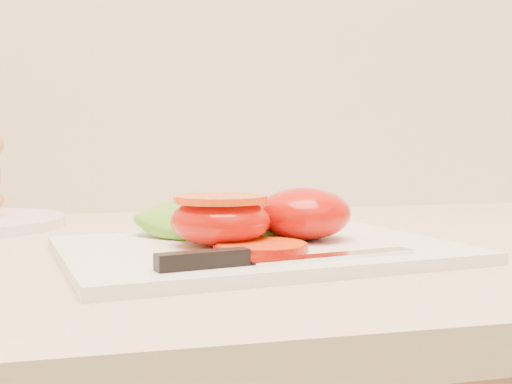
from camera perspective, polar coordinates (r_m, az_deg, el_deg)
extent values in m
cube|color=white|center=(0.56, 0.25, -5.15)|extent=(0.36, 0.29, 0.01)
ellipsoid|color=#C90800|center=(0.59, 4.27, -1.93)|extent=(0.09, 0.09, 0.05)
ellipsoid|color=#C90800|center=(0.55, -3.15, -2.56)|extent=(0.09, 0.09, 0.04)
cylinder|color=red|center=(0.55, -3.16, -0.63)|extent=(0.08, 0.08, 0.01)
cylinder|color=#FD5E19|center=(0.52, 0.49, -4.92)|extent=(0.07, 0.07, 0.01)
cylinder|color=#FD5E19|center=(0.53, -0.25, -4.80)|extent=(0.06, 0.06, 0.01)
ellipsoid|color=#72C233|center=(0.62, -3.42, -2.45)|extent=(0.18, 0.15, 0.03)
ellipsoid|color=#72C233|center=(0.64, -0.02, -2.58)|extent=(0.13, 0.12, 0.02)
cube|color=silver|center=(0.49, 6.90, -5.69)|extent=(0.14, 0.05, 0.00)
cube|color=black|center=(0.45, -4.75, -6.00)|extent=(0.07, 0.03, 0.01)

